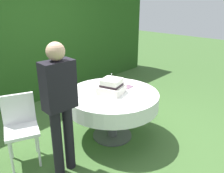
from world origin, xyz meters
The scene contains 10 objects.
ground_plane centered at (0.00, 0.00, 0.00)m, with size 20.00×20.00×0.00m, color #3D602D.
foliage_hedge centered at (0.00, 2.34, 1.13)m, with size 6.65×0.70×2.25m, color #234C19.
cake_table centered at (0.00, 0.00, 0.60)m, with size 1.35×1.35×0.72m.
wedding_cake centered at (-0.01, 0.00, 0.82)m, with size 0.41×0.41×0.30m.
serving_plate_near centered at (-0.32, 0.09, 0.73)m, with size 0.13×0.13×0.01m, color white.
serving_plate_far centered at (-0.01, -0.34, 0.73)m, with size 0.13×0.13×0.01m, color white.
serving_plate_left centered at (-0.40, 0.23, 0.73)m, with size 0.11×0.11×0.01m, color white.
napkin_stack centered at (0.33, -0.01, 0.72)m, with size 0.15×0.15×0.01m, color #6B4C60.
garden_chair centered at (-1.19, 0.48, 0.54)m, with size 0.53×0.53×0.89m.
standing_person centered at (-0.96, -0.09, 0.93)m, with size 0.37×0.23×1.60m.
Camera 1 is at (-2.34, -2.14, 2.04)m, focal length 38.04 mm.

